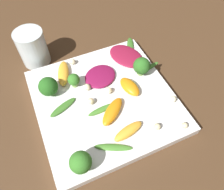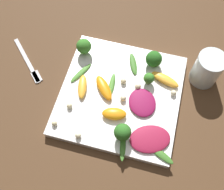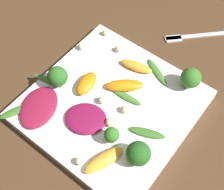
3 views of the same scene
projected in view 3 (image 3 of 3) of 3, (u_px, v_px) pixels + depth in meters
The scene contains 25 objects.
ground_plane at pixel (111, 108), 0.64m from camera, with size 2.40×2.40×0.00m, color #4C331E.
plate at pixel (111, 105), 0.63m from camera, with size 0.31×0.31×0.02m.
fork at pixel (192, 36), 0.74m from camera, with size 0.13×0.13×0.01m.
radicchio_leaf_0 at pixel (86, 119), 0.59m from camera, with size 0.10×0.10×0.01m.
radicchio_leaf_1 at pixel (39, 107), 0.61m from camera, with size 0.10×0.12×0.01m.
orange_segment_0 at pixel (124, 85), 0.63m from camera, with size 0.08×0.07×0.02m.
orange_segment_1 at pixel (87, 83), 0.63m from camera, with size 0.04×0.07×0.02m.
orange_segment_2 at pixel (104, 160), 0.54m from camera, with size 0.05×0.08×0.02m.
orange_segment_3 at pixel (137, 66), 0.66m from camera, with size 0.07×0.04×0.01m.
broccoli_floret_0 at pixel (58, 77), 0.62m from camera, with size 0.04×0.04×0.05m.
broccoli_floret_1 at pixel (138, 154), 0.53m from camera, with size 0.04×0.04×0.05m.
broccoli_floret_2 at pixel (112, 135), 0.56m from camera, with size 0.03×0.03×0.04m.
broccoli_floret_3 at pixel (191, 78), 0.62m from camera, with size 0.04×0.04×0.05m.
arugula_sprig_0 at pixel (157, 72), 0.66m from camera, with size 0.07×0.05×0.01m.
arugula_sprig_1 at pixel (48, 80), 0.64m from camera, with size 0.07×0.03×0.00m.
arugula_sprig_2 at pixel (16, 111), 0.60m from camera, with size 0.04×0.07×0.01m.
arugula_sprig_3 at pixel (127, 97), 0.62m from camera, with size 0.07×0.02×0.01m.
arugula_sprig_4 at pixel (147, 133), 0.58m from camera, with size 0.07×0.04×0.01m.
macadamia_nut_0 at pixel (124, 110), 0.60m from camera, with size 0.02×0.02×0.02m.
macadamia_nut_1 at pixel (102, 100), 0.61m from camera, with size 0.02×0.02×0.02m.
macadamia_nut_2 at pixel (109, 122), 0.59m from camera, with size 0.02×0.02×0.02m.
macadamia_nut_3 at pixel (79, 161), 0.54m from camera, with size 0.01×0.01×0.01m.
macadamia_nut_4 at pixel (118, 49), 0.68m from camera, with size 0.01×0.01×0.01m.
macadamia_nut_5 at pixel (82, 47), 0.69m from camera, with size 0.01×0.01×0.01m.
macadamia_nut_6 at pixel (105, 33), 0.71m from camera, with size 0.01×0.01×0.01m.
Camera 3 is at (-0.20, 0.25, 0.55)m, focal length 50.00 mm.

